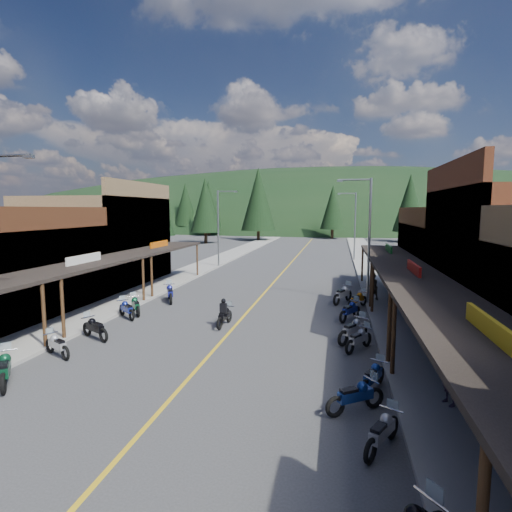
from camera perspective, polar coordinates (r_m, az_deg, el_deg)
The scene contains 39 objects.
ground at distance 19.68m, azimuth -4.23°, elevation -11.29°, with size 220.00×220.00×0.00m, color #38383A.
centerline at distance 38.82m, azimuth 3.85°, elevation -2.31°, with size 0.15×90.00×0.01m, color gold.
sidewalk_west at distance 40.88m, azimuth -8.33°, elevation -1.81°, with size 3.40×94.00×0.15m, color gray.
sidewalk_east at distance 38.63m, azimuth 16.75°, elevation -2.52°, with size 3.40×94.00×0.15m, color gray.
shop_west_2 at distance 27.53m, azimuth -31.93°, elevation -1.70°, with size 10.90×9.00×6.20m.
shop_west_3 at distance 34.97m, azimuth -21.22°, elevation 2.06°, with size 10.90×10.20×8.20m.
shop_east_3 at distance 30.74m, azimuth 27.78°, elevation -0.69°, with size 10.90×10.20×6.20m.
streetlight_1 at distance 41.82m, azimuth -5.24°, elevation 4.46°, with size 2.16×0.18×8.00m.
streetlight_2 at distance 26.11m, azimuth 15.57°, elevation 2.92°, with size 2.16×0.18×8.00m.
streetlight_3 at distance 48.05m, azimuth 13.80°, elevation 4.59°, with size 2.16×0.18×8.00m.
ridge_hill at distance 153.20m, azimuth 9.70°, elevation 4.33°, with size 310.00×140.00×60.00m, color black.
pine_0 at distance 91.86m, azimuth -17.95°, elevation 6.63°, with size 5.04×5.04×11.00m.
pine_1 at distance 92.70m, azimuth -6.77°, elevation 7.37°, with size 5.88×5.88×12.50m.
pine_2 at distance 77.51m, azimuth 0.34°, elevation 8.12°, with size 6.72×6.72×14.00m.
pine_3 at distance 84.00m, azimuth 10.90°, elevation 6.86°, with size 5.04×5.04×11.00m.
pine_4 at distance 79.05m, azimuth 21.13°, elevation 7.10°, with size 5.88×5.88×12.50m.
pine_5 at distance 94.52m, azimuth 29.62°, elevation 6.99°, with size 6.72×6.72×14.00m.
pine_7 at distance 101.08m, azimuth -10.04°, elevation 7.26°, with size 5.88×5.88×12.50m.
pine_8 at distance 64.03m, azimuth -13.56°, elevation 6.43°, with size 4.48×4.48×10.00m.
pine_9 at distance 65.75m, azimuth 28.45°, elevation 6.17°, with size 4.93×4.93×10.80m.
pine_10 at distance 71.83m, azimuth -7.25°, elevation 7.21°, with size 5.38×5.38×11.60m.
pine_11 at distance 57.94m, azimuth 26.68°, elevation 7.10°, with size 5.82×5.82×12.40m.
bike_west_5 at distance 16.70m, azimuth -32.25°, elevation -13.34°, with size 0.74×2.23×1.28m, color #0C3F25, non-canonical shape.
bike_west_6 at distance 18.73m, azimuth -26.54°, elevation -11.19°, with size 0.63×1.90×1.08m, color #A8A8AE, non-canonical shape.
bike_west_7 at distance 20.38m, azimuth -22.04°, elevation -9.39°, with size 0.69×2.07×1.18m, color black, non-canonical shape.
bike_west_8 at distance 23.56m, azimuth -18.00°, elevation -7.12°, with size 0.67×2.02×1.15m, color navy, non-canonical shape.
bike_west_9 at distance 24.27m, azimuth -16.84°, elevation -6.66°, with size 0.68×2.05×1.17m, color #0E4929, non-canonical shape.
bike_west_10 at distance 26.85m, azimuth -12.20°, elevation -5.07°, with size 0.77×2.32×1.33m, color navy, non-canonical shape.
bike_east_4 at distance 11.39m, azimuth 17.59°, elevation -22.66°, with size 0.63×1.90×1.08m, color #9C9BA0, non-canonical shape.
bike_east_5 at distance 12.94m, azimuth 14.03°, elevation -18.66°, with size 0.67×2.00×1.14m, color navy, non-canonical shape.
bike_east_6 at distance 14.49m, azimuth 16.37°, elevation -16.05°, with size 0.62×1.87×1.07m, color navy, non-canonical shape.
bike_east_7 at distance 18.06m, azimuth 14.46°, elevation -11.30°, with size 0.65×1.94×1.11m, color #959499, non-canonical shape.
bike_east_8 at distance 19.04m, azimuth 13.72°, elevation -10.07°, with size 0.74×2.23×1.28m, color gray, non-canonical shape.
bike_east_9 at distance 22.64m, azimuth 13.28°, elevation -7.46°, with size 0.70×2.10×1.20m, color navy, non-canonical shape.
bike_east_10 at distance 25.57m, azimuth 14.31°, elevation -5.96°, with size 0.65×1.96×1.12m, color #BB6B0D, non-canonical shape.
bike_east_11 at distance 26.50m, azimuth 12.29°, elevation -5.24°, with size 0.77×2.31×1.32m, color #B0AFB5, non-canonical shape.
rider_on_bike at distance 21.03m, azimuth -4.53°, elevation -8.37°, with size 0.81×2.05×1.53m.
pedestrian_east_a at distance 13.91m, azimuth 26.06°, elevation -15.13°, with size 0.66×0.43×1.81m, color #281D2C.
pedestrian_east_b at distance 27.25m, azimuth 16.26°, elevation -4.18°, with size 0.88×0.51×1.81m, color brown.
Camera 1 is at (5.15, -17.99, 6.07)m, focal length 28.00 mm.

